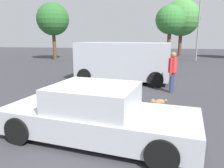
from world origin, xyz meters
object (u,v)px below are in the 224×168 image
object	(u,v)px
pedestrian	(173,69)
light_post_mid	(200,8)
dog	(158,103)
sedan_foreground	(97,114)
van_white	(123,61)

from	to	relation	value
pedestrian	light_post_mid	xyz separation A→B (m)	(3.61, 13.18, 3.91)
dog	light_post_mid	bearing A→B (deg)	-137.30
sedan_foreground	van_white	bearing A→B (deg)	101.14
pedestrian	light_post_mid	world-z (taller)	light_post_mid
dog	pedestrian	bearing A→B (deg)	-137.08
dog	van_white	xyz separation A→B (m)	(-1.69, 4.52, 0.87)
light_post_mid	van_white	bearing A→B (deg)	-118.20
sedan_foreground	pedestrian	distance (m)	5.28
sedan_foreground	pedestrian	bearing A→B (deg)	75.09
van_white	pedestrian	size ratio (longest dim) A/B	2.88
dog	pedestrian	size ratio (longest dim) A/B	0.33
sedan_foreground	van_white	world-z (taller)	van_white
sedan_foreground	dog	bearing A→B (deg)	66.17
van_white	light_post_mid	xyz separation A→B (m)	(5.97, 11.14, 3.83)
sedan_foreground	light_post_mid	world-z (taller)	light_post_mid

